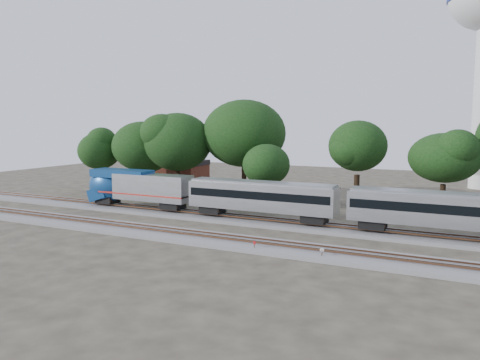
% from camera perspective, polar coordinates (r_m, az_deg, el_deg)
% --- Properties ---
extents(ground, '(160.00, 160.00, 0.00)m').
position_cam_1_polar(ground, '(51.09, -1.28, -6.47)').
color(ground, '#383328').
rests_on(ground, ground).
extents(track_far, '(160.00, 5.00, 0.73)m').
position_cam_1_polar(track_far, '(56.32, 1.52, -4.99)').
color(track_far, slate).
rests_on(track_far, ground).
extents(track_near, '(160.00, 5.00, 0.73)m').
position_cam_1_polar(track_near, '(47.63, -3.51, -7.22)').
color(track_near, slate).
rests_on(track_near, ground).
extents(switch_stand_red, '(0.31, 0.15, 1.02)m').
position_cam_1_polar(switch_stand_red, '(43.66, 1.77, -7.92)').
color(switch_stand_red, '#512D19').
rests_on(switch_stand_red, ground).
extents(switch_stand_white, '(0.35, 0.11, 1.10)m').
position_cam_1_polar(switch_stand_white, '(41.67, 9.95, -8.69)').
color(switch_stand_white, '#512D19').
rests_on(switch_stand_white, ground).
extents(switch_lever, '(0.56, 0.41, 0.30)m').
position_cam_1_polar(switch_lever, '(43.70, 3.37, -8.60)').
color(switch_lever, '#512D19').
rests_on(switch_lever, ground).
extents(brick_building, '(10.36, 7.42, 4.91)m').
position_cam_1_polar(brick_building, '(89.43, -7.62, 0.87)').
color(brick_building, brown).
rests_on(brick_building, ground).
extents(tree_0, '(7.35, 7.35, 10.36)m').
position_cam_1_polar(tree_0, '(82.07, -16.75, 3.41)').
color(tree_0, black).
rests_on(tree_0, ground).
extents(tree_1, '(8.23, 8.23, 11.61)m').
position_cam_1_polar(tree_1, '(77.72, -11.81, 4.02)').
color(tree_1, black).
rests_on(tree_1, ground).
extents(tree_2, '(9.08, 9.08, 12.80)m').
position_cam_1_polar(tree_2, '(73.70, -7.63, 4.61)').
color(tree_2, black).
rests_on(tree_2, ground).
extents(tree_3, '(10.45, 10.45, 14.73)m').
position_cam_1_polar(tree_3, '(72.04, 0.50, 5.69)').
color(tree_3, black).
rests_on(tree_3, ground).
extents(tree_4, '(6.25, 6.25, 8.81)m').
position_cam_1_polar(tree_4, '(64.64, 3.23, 1.85)').
color(tree_4, black).
rests_on(tree_4, ground).
extents(tree_5, '(8.86, 8.86, 12.49)m').
position_cam_1_polar(tree_5, '(66.88, 14.17, 4.03)').
color(tree_5, black).
rests_on(tree_5, ground).
extents(tree_6, '(7.55, 7.55, 10.65)m').
position_cam_1_polar(tree_6, '(65.50, 23.66, 2.47)').
color(tree_6, black).
rests_on(tree_6, ground).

